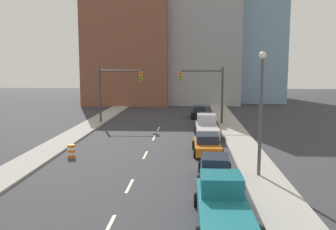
{
  "coord_description": "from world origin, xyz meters",
  "views": [
    {
      "loc": [
        3.4,
        -5.81,
        6.77
      ],
      "look_at": [
        1.33,
        27.84,
        2.2
      ],
      "focal_mm": 40.0,
      "sensor_mm": 36.0,
      "label": 1
    }
  ],
  "objects_px": {
    "traffic_signal_right": "(210,87)",
    "pickup_truck_teal": "(222,204)",
    "pickup_truck_silver": "(207,128)",
    "sedan_navy": "(215,169)",
    "traffic_signal_left": "(112,87)",
    "traffic_barrel": "(71,151)",
    "street_lamp": "(261,105)",
    "sedan_yellow": "(206,120)",
    "sedan_orange": "(207,145)",
    "sedan_black": "(199,112)"
  },
  "relations": [
    {
      "from": "traffic_signal_right",
      "to": "sedan_navy",
      "type": "xyz_separation_m",
      "value": [
        -0.62,
        -20.45,
        -3.58
      ]
    },
    {
      "from": "pickup_truck_silver",
      "to": "street_lamp",
      "type": "bearing_deg",
      "value": -79.42
    },
    {
      "from": "sedan_orange",
      "to": "street_lamp",
      "type": "bearing_deg",
      "value": -66.53
    },
    {
      "from": "sedan_navy",
      "to": "traffic_signal_right",
      "type": "bearing_deg",
      "value": 90.56
    },
    {
      "from": "sedan_orange",
      "to": "traffic_signal_left",
      "type": "bearing_deg",
      "value": 124.67
    },
    {
      "from": "pickup_truck_silver",
      "to": "sedan_navy",
      "type": "bearing_deg",
      "value": -91.11
    },
    {
      "from": "traffic_signal_left",
      "to": "sedan_navy",
      "type": "height_order",
      "value": "traffic_signal_left"
    },
    {
      "from": "pickup_truck_teal",
      "to": "sedan_navy",
      "type": "bearing_deg",
      "value": 88.66
    },
    {
      "from": "traffic_barrel",
      "to": "pickup_truck_teal",
      "type": "height_order",
      "value": "pickup_truck_teal"
    },
    {
      "from": "traffic_barrel",
      "to": "pickup_truck_silver",
      "type": "height_order",
      "value": "pickup_truck_silver"
    },
    {
      "from": "pickup_truck_teal",
      "to": "street_lamp",
      "type": "bearing_deg",
      "value": 66.71
    },
    {
      "from": "street_lamp",
      "to": "sedan_black",
      "type": "height_order",
      "value": "street_lamp"
    },
    {
      "from": "street_lamp",
      "to": "pickup_truck_silver",
      "type": "bearing_deg",
      "value": 101.48
    },
    {
      "from": "street_lamp",
      "to": "traffic_signal_left",
      "type": "bearing_deg",
      "value": 123.16
    },
    {
      "from": "sedan_orange",
      "to": "pickup_truck_silver",
      "type": "height_order",
      "value": "pickup_truck_silver"
    },
    {
      "from": "traffic_signal_right",
      "to": "traffic_barrel",
      "type": "xyz_separation_m",
      "value": [
        -10.82,
        -15.78,
        -3.75
      ]
    },
    {
      "from": "traffic_signal_left",
      "to": "pickup_truck_teal",
      "type": "xyz_separation_m",
      "value": [
        10.36,
        -26.53,
        -3.45
      ]
    },
    {
      "from": "traffic_signal_left",
      "to": "pickup_truck_silver",
      "type": "height_order",
      "value": "traffic_signal_left"
    },
    {
      "from": "traffic_signal_left",
      "to": "pickup_truck_teal",
      "type": "bearing_deg",
      "value": -68.66
    },
    {
      "from": "sedan_navy",
      "to": "sedan_yellow",
      "type": "relative_size",
      "value": 1.07
    },
    {
      "from": "street_lamp",
      "to": "sedan_yellow",
      "type": "bearing_deg",
      "value": 97.22
    },
    {
      "from": "pickup_truck_silver",
      "to": "sedan_orange",
      "type": "bearing_deg",
      "value": -93.06
    },
    {
      "from": "sedan_yellow",
      "to": "sedan_orange",
      "type": "bearing_deg",
      "value": -91.66
    },
    {
      "from": "sedan_orange",
      "to": "sedan_yellow",
      "type": "xyz_separation_m",
      "value": [
        0.4,
        13.23,
        -0.03
      ]
    },
    {
      "from": "sedan_yellow",
      "to": "traffic_signal_right",
      "type": "bearing_deg",
      "value": 58.93
    },
    {
      "from": "traffic_signal_left",
      "to": "sedan_yellow",
      "type": "distance_m",
      "value": 11.24
    },
    {
      "from": "traffic_signal_right",
      "to": "traffic_barrel",
      "type": "bearing_deg",
      "value": -124.44
    },
    {
      "from": "traffic_barrel",
      "to": "pickup_truck_silver",
      "type": "distance_m",
      "value": 13.35
    },
    {
      "from": "sedan_navy",
      "to": "pickup_truck_silver",
      "type": "relative_size",
      "value": 0.77
    },
    {
      "from": "traffic_signal_left",
      "to": "traffic_barrel",
      "type": "bearing_deg",
      "value": -89.15
    },
    {
      "from": "sedan_black",
      "to": "sedan_orange",
      "type": "bearing_deg",
      "value": -88.8
    },
    {
      "from": "pickup_truck_teal",
      "to": "sedan_orange",
      "type": "distance_m",
      "value": 12.59
    },
    {
      "from": "street_lamp",
      "to": "pickup_truck_teal",
      "type": "height_order",
      "value": "street_lamp"
    },
    {
      "from": "street_lamp",
      "to": "sedan_black",
      "type": "distance_m",
      "value": 26.09
    },
    {
      "from": "sedan_orange",
      "to": "sedan_yellow",
      "type": "distance_m",
      "value": 13.24
    },
    {
      "from": "traffic_barrel",
      "to": "street_lamp",
      "type": "height_order",
      "value": "street_lamp"
    },
    {
      "from": "traffic_signal_right",
      "to": "pickup_truck_teal",
      "type": "bearing_deg",
      "value": -91.5
    },
    {
      "from": "street_lamp",
      "to": "sedan_orange",
      "type": "relative_size",
      "value": 1.65
    },
    {
      "from": "traffic_signal_right",
      "to": "pickup_truck_teal",
      "type": "distance_m",
      "value": 26.76
    },
    {
      "from": "sedan_black",
      "to": "traffic_signal_left",
      "type": "bearing_deg",
      "value": -150.07
    },
    {
      "from": "traffic_barrel",
      "to": "pickup_truck_silver",
      "type": "bearing_deg",
      "value": 39.81
    },
    {
      "from": "sedan_navy",
      "to": "sedan_orange",
      "type": "xyz_separation_m",
      "value": [
        -0.2,
        6.52,
        0.04
      ]
    },
    {
      "from": "traffic_signal_right",
      "to": "sedan_yellow",
      "type": "xyz_separation_m",
      "value": [
        -0.42,
        -0.7,
        -3.57
      ]
    },
    {
      "from": "sedan_orange",
      "to": "sedan_black",
      "type": "xyz_separation_m",
      "value": [
        -0.18,
        19.56,
        0.01
      ]
    },
    {
      "from": "pickup_truck_teal",
      "to": "sedan_navy",
      "type": "relative_size",
      "value": 1.31
    },
    {
      "from": "sedan_navy",
      "to": "sedan_yellow",
      "type": "height_order",
      "value": "sedan_yellow"
    },
    {
      "from": "sedan_black",
      "to": "traffic_signal_right",
      "type": "bearing_deg",
      "value": -79.23
    },
    {
      "from": "pickup_truck_teal",
      "to": "sedan_orange",
      "type": "xyz_separation_m",
      "value": [
        -0.13,
        12.59,
        -0.1
      ]
    },
    {
      "from": "sedan_black",
      "to": "sedan_yellow",
      "type": "bearing_deg",
      "value": -84.12
    },
    {
      "from": "pickup_truck_teal",
      "to": "pickup_truck_silver",
      "type": "xyz_separation_m",
      "value": [
        0.12,
        19.29,
        0.06
      ]
    }
  ]
}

